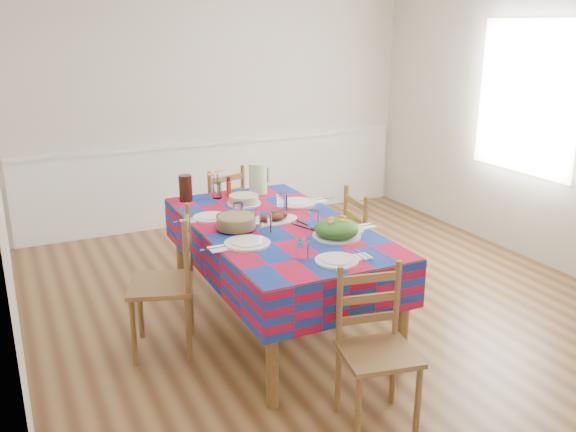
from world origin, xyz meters
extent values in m
cube|color=brown|center=(0.00, 0.00, -0.02)|extent=(4.50, 5.00, 0.04)
cube|color=beige|center=(0.00, 2.52, 1.35)|extent=(4.50, 0.04, 2.70)
cube|color=beige|center=(2.27, 0.00, 1.35)|extent=(0.04, 5.00, 2.70)
cube|color=white|center=(0.00, 2.47, 0.90)|extent=(4.41, 0.06, 0.04)
cube|color=white|center=(0.00, 2.48, 0.45)|extent=(4.41, 0.03, 0.90)
plane|color=white|center=(2.23, 0.30, 1.50)|extent=(0.00, 1.40, 1.40)
cylinder|color=brown|center=(-0.96, -1.04, 0.37)|extent=(0.07, 0.07, 0.74)
cylinder|color=brown|center=(-0.05, -1.04, 0.37)|extent=(0.07, 0.07, 0.74)
cylinder|color=brown|center=(-0.96, 0.82, 0.37)|extent=(0.07, 0.07, 0.74)
cylinder|color=brown|center=(-0.05, 0.82, 0.37)|extent=(0.07, 0.07, 0.74)
cube|color=brown|center=(-0.51, -0.11, 0.76)|extent=(1.04, 1.98, 0.04)
cube|color=#A40E2E|center=(-0.51, -0.11, 0.78)|extent=(1.08, 2.02, 0.01)
cube|color=#A40E2E|center=(-1.05, -0.11, 0.62)|extent=(0.01, 2.02, 0.31)
cube|color=#A40E2E|center=(0.03, -0.11, 0.62)|extent=(0.01, 2.02, 0.31)
cube|color=#A40E2E|center=(-0.51, -1.12, 0.62)|extent=(1.08, 0.01, 0.31)
cube|color=#A40E2E|center=(-0.51, 0.90, 0.62)|extent=(1.08, 0.01, 0.31)
cylinder|color=silver|center=(-0.48, -0.92, 0.79)|extent=(0.27, 0.27, 0.01)
cylinder|color=silver|center=(-0.48, -0.92, 0.80)|extent=(0.19, 0.19, 0.01)
cylinder|color=white|center=(-0.65, -0.80, 0.85)|extent=(0.08, 0.08, 0.13)
cube|color=white|center=(-0.30, -0.92, 0.79)|extent=(0.10, 0.10, 0.01)
cube|color=silver|center=(-0.32, -0.92, 0.80)|extent=(0.01, 0.17, 0.00)
cube|color=silver|center=(-0.28, -0.92, 0.80)|extent=(0.01, 0.20, 0.00)
cylinder|color=silver|center=(-0.85, -0.40, 0.80)|extent=(0.30, 0.30, 0.02)
cylinder|color=silver|center=(-0.85, -0.40, 0.81)|extent=(0.21, 0.21, 0.01)
cylinder|color=white|center=(-0.66, -0.27, 0.86)|extent=(0.08, 0.08, 0.15)
cube|color=white|center=(-1.05, -0.40, 0.79)|extent=(0.11, 0.11, 0.01)
cube|color=silver|center=(-1.07, -0.40, 0.80)|extent=(0.19, 0.01, 0.00)
cube|color=silver|center=(-1.03, -0.40, 0.80)|extent=(0.22, 0.01, 0.00)
cylinder|color=silver|center=(-0.88, 0.23, 0.79)|extent=(0.27, 0.27, 0.01)
cylinder|color=silver|center=(-0.88, 0.23, 0.80)|extent=(0.19, 0.19, 0.01)
cylinder|color=white|center=(-0.71, 0.11, 0.85)|extent=(0.08, 0.08, 0.13)
cube|color=white|center=(-1.06, 0.23, 0.79)|extent=(0.10, 0.10, 0.01)
cube|color=silver|center=(-1.08, 0.23, 0.80)|extent=(0.17, 0.01, 0.00)
cube|color=silver|center=(-1.04, 0.23, 0.80)|extent=(0.20, 0.01, 0.00)
cylinder|color=silver|center=(-0.14, -0.43, 0.80)|extent=(0.28, 0.28, 0.01)
cylinder|color=silver|center=(-0.14, -0.43, 0.81)|extent=(0.20, 0.20, 0.01)
cylinder|color=white|center=(-0.31, -0.31, 0.85)|extent=(0.08, 0.08, 0.13)
cube|color=white|center=(0.05, -0.43, 0.79)|extent=(0.10, 0.10, 0.01)
cube|color=silver|center=(0.03, -0.43, 0.80)|extent=(0.18, 0.01, 0.00)
cube|color=silver|center=(0.07, -0.43, 0.80)|extent=(0.21, 0.01, 0.00)
cylinder|color=silver|center=(-0.15, 0.28, 0.80)|extent=(0.30, 0.30, 0.02)
cylinder|color=silver|center=(-0.15, 0.28, 0.81)|extent=(0.21, 0.21, 0.01)
cylinder|color=white|center=(-0.34, 0.15, 0.86)|extent=(0.09, 0.09, 0.15)
cube|color=white|center=(0.06, 0.28, 0.79)|extent=(0.11, 0.11, 0.01)
cube|color=silver|center=(0.03, 0.28, 0.80)|extent=(0.19, 0.01, 0.00)
cube|color=silver|center=(0.08, 0.28, 0.80)|extent=(0.22, 0.01, 0.00)
ellipsoid|color=silver|center=(-0.49, -0.04, 0.80)|extent=(0.36, 0.26, 0.02)
ellipsoid|color=black|center=(-0.43, -0.04, 0.83)|extent=(0.09, 0.08, 0.05)
ellipsoid|color=black|center=(-0.47, 0.01, 0.83)|extent=(0.09, 0.08, 0.05)
ellipsoid|color=black|center=(-0.54, 0.00, 0.83)|extent=(0.09, 0.08, 0.05)
ellipsoid|color=black|center=(-0.55, -0.06, 0.83)|extent=(0.09, 0.08, 0.05)
ellipsoid|color=black|center=(-0.49, -0.08, 0.83)|extent=(0.09, 0.08, 0.05)
cylinder|color=silver|center=(-0.26, -0.53, 0.80)|extent=(0.33, 0.33, 0.02)
ellipsoid|color=#194D13|center=(-0.26, -0.53, 0.85)|extent=(0.30, 0.30, 0.13)
cube|color=orange|center=(-0.32, -0.57, 0.91)|extent=(0.04, 0.03, 0.01)
cube|color=orange|center=(-0.28, -0.50, 0.91)|extent=(0.05, 0.05, 0.01)
cube|color=orange|center=(-0.24, -0.57, 0.91)|extent=(0.03, 0.04, 0.01)
cube|color=orange|center=(-0.19, -0.50, 0.91)|extent=(0.04, 0.05, 0.01)
cylinder|color=white|center=(-0.80, -0.09, 0.84)|extent=(0.28, 0.28, 0.10)
cylinder|color=tan|center=(-0.80, -0.09, 0.84)|extent=(0.25, 0.25, 0.08)
cylinder|color=silver|center=(-0.53, 0.46, 0.79)|extent=(0.27, 0.27, 0.01)
cylinder|color=tan|center=(-0.53, 0.46, 0.83)|extent=(0.23, 0.23, 0.06)
cube|color=black|center=(-0.37, -0.24, 0.79)|extent=(0.12, 0.29, 0.01)
cube|color=black|center=(-0.32, -0.22, 0.79)|extent=(0.06, 0.30, 0.01)
cylinder|color=white|center=(-0.66, 0.72, 0.85)|extent=(0.07, 0.07, 0.13)
cylinder|color=#3A6E24|center=(-0.68, 0.72, 0.90)|extent=(0.01, 0.01, 0.18)
ellipsoid|color=orange|center=(-0.71, 0.72, 0.99)|extent=(0.06, 0.06, 0.02)
cylinder|color=#3A6E24|center=(-0.64, 0.73, 0.90)|extent=(0.01, 0.01, 0.18)
ellipsoid|color=orange|center=(-0.62, 0.75, 1.01)|extent=(0.06, 0.06, 0.02)
cylinder|color=#3A6E24|center=(-0.66, 0.71, 0.90)|extent=(0.01, 0.01, 0.18)
ellipsoid|color=orange|center=(-0.66, 0.68, 1.02)|extent=(0.06, 0.06, 0.02)
cylinder|color=red|center=(-0.55, 0.73, 0.87)|extent=(0.04, 0.04, 0.17)
cylinder|color=#BEE09E|center=(-0.30, 0.72, 0.92)|extent=(0.15, 0.15, 0.26)
cylinder|color=black|center=(-0.91, 0.75, 0.89)|extent=(0.11, 0.11, 0.21)
cube|color=silver|center=(-0.52, -1.06, 0.80)|extent=(0.08, 0.02, 0.02)
cylinder|color=brown|center=(-0.71, -1.56, 0.21)|extent=(0.03, 0.03, 0.43)
cylinder|color=brown|center=(-0.37, -1.62, 0.21)|extent=(0.03, 0.03, 0.43)
cylinder|color=brown|center=(-0.64, -1.24, 0.21)|extent=(0.03, 0.03, 0.43)
cylinder|color=brown|center=(-0.31, -1.31, 0.21)|extent=(0.03, 0.03, 0.43)
cube|color=brown|center=(-0.51, -1.43, 0.44)|extent=(0.46, 0.45, 0.03)
cylinder|color=brown|center=(-0.64, -1.23, 0.66)|extent=(0.03, 0.03, 0.47)
cylinder|color=brown|center=(-0.31, -1.30, 0.66)|extent=(0.03, 0.03, 0.47)
cube|color=brown|center=(-0.47, -1.26, 0.57)|extent=(0.34, 0.09, 0.05)
cube|color=brown|center=(-0.47, -1.26, 0.69)|extent=(0.34, 0.09, 0.05)
cube|color=brown|center=(-0.47, -1.26, 0.82)|extent=(0.34, 0.09, 0.05)
cylinder|color=brown|center=(-0.38, 1.42, 0.22)|extent=(0.04, 0.04, 0.45)
cylinder|color=brown|center=(-0.73, 1.32, 0.22)|extent=(0.04, 0.04, 0.45)
cylinder|color=brown|center=(-0.29, 1.10, 0.22)|extent=(0.04, 0.04, 0.45)
cylinder|color=brown|center=(-0.63, 1.00, 0.22)|extent=(0.04, 0.04, 0.45)
cube|color=brown|center=(-0.51, 1.21, 0.46)|extent=(0.51, 0.50, 0.03)
cylinder|color=brown|center=(-0.28, 1.09, 0.70)|extent=(0.04, 0.04, 0.50)
cylinder|color=brown|center=(-0.63, 0.99, 0.70)|extent=(0.04, 0.04, 0.50)
cube|color=brown|center=(-0.46, 1.04, 0.60)|extent=(0.35, 0.12, 0.05)
cube|color=brown|center=(-0.46, 1.04, 0.73)|extent=(0.35, 0.12, 0.05)
cube|color=brown|center=(-0.46, 1.04, 0.86)|extent=(0.35, 0.12, 0.05)
cylinder|color=brown|center=(-1.47, 0.13, 0.23)|extent=(0.04, 0.04, 0.47)
cylinder|color=brown|center=(-1.59, -0.23, 0.23)|extent=(0.04, 0.04, 0.47)
cylinder|color=brown|center=(-1.13, 0.01, 0.23)|extent=(0.04, 0.04, 0.47)
cylinder|color=brown|center=(-1.25, -0.35, 0.23)|extent=(0.04, 0.04, 0.47)
cube|color=brown|center=(-1.36, -0.11, 0.49)|extent=(0.54, 0.55, 0.03)
cylinder|color=brown|center=(-1.12, 0.01, 0.73)|extent=(0.04, 0.04, 0.52)
cylinder|color=brown|center=(-1.24, -0.35, 0.73)|extent=(0.04, 0.04, 0.52)
cube|color=brown|center=(-1.18, -0.17, 0.63)|extent=(0.14, 0.36, 0.05)
cube|color=brown|center=(-1.18, -0.17, 0.76)|extent=(0.14, 0.36, 0.05)
cube|color=brown|center=(-1.18, -0.17, 0.90)|extent=(0.14, 0.36, 0.05)
cylinder|color=brown|center=(0.49, -0.31, 0.22)|extent=(0.04, 0.04, 0.45)
cylinder|color=brown|center=(0.54, 0.05, 0.22)|extent=(0.04, 0.04, 0.45)
cylinder|color=brown|center=(0.15, -0.27, 0.22)|extent=(0.04, 0.04, 0.45)
cylinder|color=brown|center=(0.20, 0.09, 0.22)|extent=(0.04, 0.04, 0.45)
cube|color=brown|center=(0.35, -0.11, 0.46)|extent=(0.45, 0.47, 0.03)
cylinder|color=brown|center=(0.14, -0.26, 0.70)|extent=(0.04, 0.04, 0.50)
cylinder|color=brown|center=(0.19, 0.09, 0.70)|extent=(0.04, 0.04, 0.50)
cube|color=brown|center=(0.17, -0.09, 0.60)|extent=(0.07, 0.36, 0.05)
cube|color=brown|center=(0.17, -0.09, 0.73)|extent=(0.07, 0.36, 0.05)
cube|color=brown|center=(0.17, -0.09, 0.86)|extent=(0.07, 0.36, 0.05)
camera|label=1|loc=(-2.23, -3.85, 2.16)|focal=38.00mm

